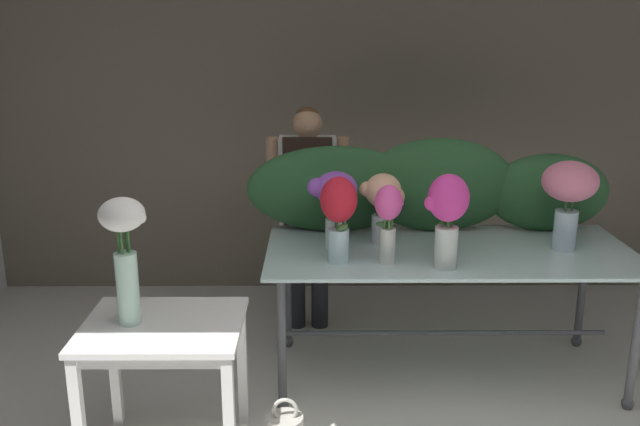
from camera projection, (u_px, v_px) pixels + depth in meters
name	position (u px, v px, depth m)	size (l,w,h in m)	color
ground_plane	(366.00, 384.00, 4.09)	(7.67, 7.67, 0.00)	beige
wall_back	(355.00, 113.00, 5.30)	(5.90, 0.12, 2.87)	#706656
display_table_glass	(449.00, 266.00, 4.01)	(2.16, 0.98, 0.83)	silver
side_table_white	(164.00, 340.00, 3.26)	(0.77, 0.64, 0.72)	white
florist	(308.00, 197.00, 4.62)	(0.56, 0.24, 1.58)	#232328
foliage_backdrop	(428.00, 188.00, 4.26)	(2.30, 0.25, 0.60)	#28562D
vase_coral_tulips	(447.00, 209.00, 3.86)	(0.18, 0.17, 0.43)	silver
vase_peach_dahlias	(383.00, 201.00, 4.03)	(0.27, 0.22, 0.43)	silver
vase_rosy_lilies	(569.00, 190.00, 3.88)	(0.33, 0.32, 0.53)	silver
vase_magenta_roses	(448.00, 212.00, 3.59)	(0.24, 0.22, 0.52)	silver
vase_crimson_peonies	(339.00, 212.00, 3.68)	(0.20, 0.20, 0.49)	silver
vase_fuchsia_carnations	(388.00, 218.00, 3.68)	(0.16, 0.15, 0.44)	silver
vase_violet_anemones	(334.00, 199.00, 3.93)	(0.29, 0.25, 0.46)	silver
vase_white_roses_tall	(125.00, 250.00, 3.14)	(0.22, 0.21, 0.62)	silver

